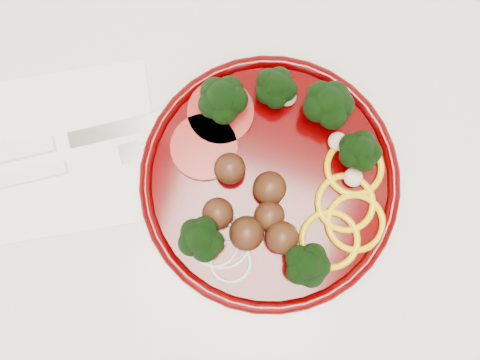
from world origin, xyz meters
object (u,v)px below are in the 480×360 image
(knife, at_px, (49,145))
(fork, at_px, (50,171))
(napkin, at_px, (74,150))
(plate, at_px, (273,177))

(knife, relative_size, fork, 1.13)
(napkin, relative_size, knife, 0.92)
(napkin, xyz_separation_m, fork, (-0.01, -0.03, 0.01))
(plate, distance_m, fork, 0.24)
(napkin, distance_m, knife, 0.03)
(fork, bearing_deg, plate, -15.55)
(napkin, relative_size, fork, 1.04)
(plate, xyz_separation_m, knife, (-0.24, -0.04, -0.01))
(plate, relative_size, knife, 1.44)
(plate, xyz_separation_m, napkin, (-0.22, -0.04, -0.02))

